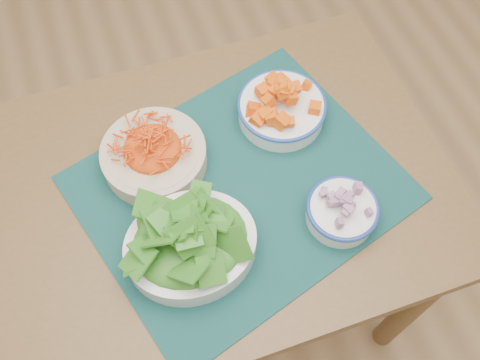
% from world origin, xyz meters
% --- Properties ---
extents(ground, '(4.00, 4.00, 0.00)m').
position_xyz_m(ground, '(0.00, 0.00, 0.00)').
color(ground, '#A97E51').
rests_on(ground, ground).
extents(table, '(1.09, 0.74, 0.75)m').
position_xyz_m(table, '(-0.27, 0.20, 0.64)').
color(table, brown).
rests_on(table, ground).
extents(placemat, '(0.73, 0.65, 0.00)m').
position_xyz_m(placemat, '(-0.17, 0.17, 0.75)').
color(placemat, '#092928').
rests_on(placemat, table).
extents(carrot_bowl, '(0.29, 0.29, 0.09)m').
position_xyz_m(carrot_bowl, '(-0.32, 0.29, 0.80)').
color(carrot_bowl, '#C9B595').
rests_on(carrot_bowl, placemat).
extents(squash_bowl, '(0.22, 0.22, 0.10)m').
position_xyz_m(squash_bowl, '(-0.03, 0.31, 0.80)').
color(squash_bowl, white).
rests_on(squash_bowl, placemat).
extents(lettuce_bowl, '(0.25, 0.21, 0.12)m').
position_xyz_m(lettuce_bowl, '(-0.31, 0.07, 0.81)').
color(lettuce_bowl, silver).
rests_on(lettuce_bowl, placemat).
extents(onion_bowl, '(0.18, 0.18, 0.08)m').
position_xyz_m(onion_bowl, '(-0.01, 0.04, 0.79)').
color(onion_bowl, white).
rests_on(onion_bowl, placemat).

